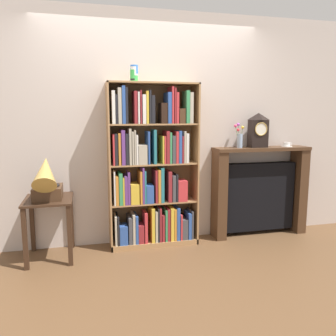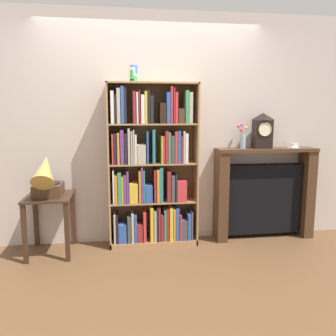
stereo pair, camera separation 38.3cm
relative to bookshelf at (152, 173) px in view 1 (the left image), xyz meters
The scene contains 10 objects.
ground_plane 0.86m from the bookshelf, 82.73° to the right, with size 8.07×6.40×0.02m, color brown.
wall_back 0.53m from the bookshelf, 56.79° to the left, with size 5.07×0.08×2.63m, color beige.
bookshelf is the anchor object (origin of this frame).
cup_stack 1.09m from the bookshelf, behind, with size 0.08×0.08×0.17m.
side_table_left 1.16m from the bookshelf, behind, with size 0.48×0.54×0.64m.
gramophone 1.12m from the bookshelf, behind, with size 0.28×0.50×0.51m.
fireplace_mantel 1.39m from the bookshelf, ahead, with size 1.19×0.27×1.09m.
mantel_clock 1.38m from the bookshelf, ahead, with size 0.21×0.15×0.41m.
flower_vase 1.13m from the bookshelf, ahead, with size 0.13×0.11×0.29m.
teacup_with_saucer 1.72m from the bookshelf, ahead, with size 0.14×0.14×0.05m.
Camera 1 is at (-0.73, -3.56, 1.50)m, focal length 36.59 mm.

